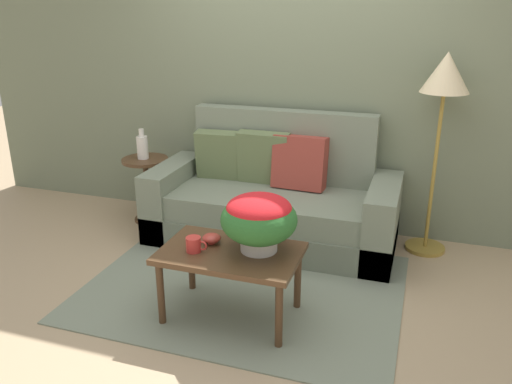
# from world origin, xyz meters

# --- Properties ---
(ground_plane) EXTENTS (14.00, 14.00, 0.00)m
(ground_plane) POSITION_xyz_m (0.00, 0.00, 0.00)
(ground_plane) COLOR tan
(wall_back) EXTENTS (6.40, 0.12, 2.89)m
(wall_back) POSITION_xyz_m (0.00, 1.34, 1.44)
(wall_back) COLOR slate
(wall_back) RESTS_ON ground
(area_rug) EXTENTS (2.21, 1.69, 0.01)m
(area_rug) POSITION_xyz_m (0.00, -0.01, 0.01)
(area_rug) COLOR gray
(area_rug) RESTS_ON ground
(couch) EXTENTS (2.07, 0.88, 1.08)m
(couch) POSITION_xyz_m (-0.05, 0.88, 0.33)
(couch) COLOR #626B59
(couch) RESTS_ON ground
(coffee_table) EXTENTS (0.88, 0.56, 0.47)m
(coffee_table) POSITION_xyz_m (0.04, -0.36, 0.41)
(coffee_table) COLOR #442D1B
(coffee_table) RESTS_ON ground
(side_table) EXTENTS (0.42, 0.42, 0.61)m
(side_table) POSITION_xyz_m (-1.27, 0.89, 0.42)
(side_table) COLOR #4C331E
(side_table) RESTS_ON ground
(floor_lamp) EXTENTS (0.36, 0.36, 1.61)m
(floor_lamp) POSITION_xyz_m (1.23, 1.06, 1.33)
(floor_lamp) COLOR olive
(floor_lamp) RESTS_ON ground
(potted_plant) EXTENTS (0.48, 0.48, 0.37)m
(potted_plant) POSITION_xyz_m (0.21, -0.30, 0.69)
(potted_plant) COLOR #B7B2A8
(potted_plant) RESTS_ON coffee_table
(coffee_mug) EXTENTS (0.14, 0.10, 0.09)m
(coffee_mug) POSITION_xyz_m (-0.17, -0.44, 0.52)
(coffee_mug) COLOR red
(coffee_mug) RESTS_ON coffee_table
(snack_bowl) EXTENTS (0.12, 0.12, 0.06)m
(snack_bowl) POSITION_xyz_m (-0.12, -0.30, 0.51)
(snack_bowl) COLOR #B2382D
(snack_bowl) RESTS_ON coffee_table
(table_vase) EXTENTS (0.10, 0.10, 0.28)m
(table_vase) POSITION_xyz_m (-1.29, 0.89, 0.72)
(table_vase) COLOR silver
(table_vase) RESTS_ON side_table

